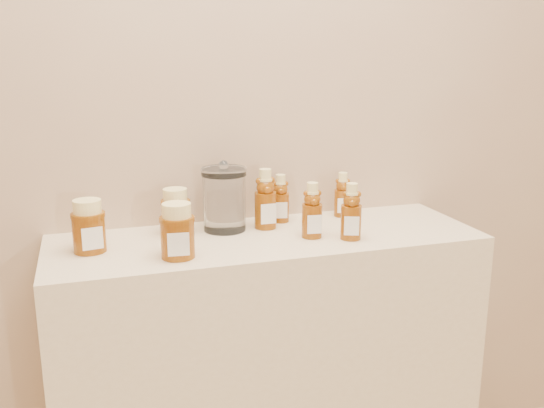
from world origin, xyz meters
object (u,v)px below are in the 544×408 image
object	(u,v)px
display_table	(268,380)
bear_bottle_front_left	(312,207)
bear_bottle_back_left	(265,195)
honey_jar_left	(89,226)
glass_canister	(224,197)

from	to	relation	value
display_table	bear_bottle_front_left	world-z (taller)	bear_bottle_front_left
bear_bottle_back_left	honey_jar_left	world-z (taller)	bear_bottle_back_left
bear_bottle_front_left	bear_bottle_back_left	bearing A→B (deg)	135.06
bear_bottle_front_left	glass_canister	world-z (taller)	glass_canister
display_table	bear_bottle_front_left	bearing A→B (deg)	-20.70
glass_canister	bear_bottle_front_left	bearing A→B (deg)	-32.90
honey_jar_left	bear_bottle_back_left	bearing A→B (deg)	-1.80
bear_bottle_front_left	glass_canister	size ratio (longest dim) A/B	0.88
bear_bottle_back_left	bear_bottle_front_left	distance (m)	0.16
display_table	honey_jar_left	bearing A→B (deg)	178.69
display_table	bear_bottle_back_left	xyz separation A→B (m)	(0.02, 0.08, 0.55)
display_table	glass_canister	world-z (taller)	glass_canister
display_table	honey_jar_left	size ratio (longest dim) A/B	8.74
honey_jar_left	glass_canister	size ratio (longest dim) A/B	0.69
display_table	glass_canister	xyz separation A→B (m)	(-0.10, 0.10, 0.55)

